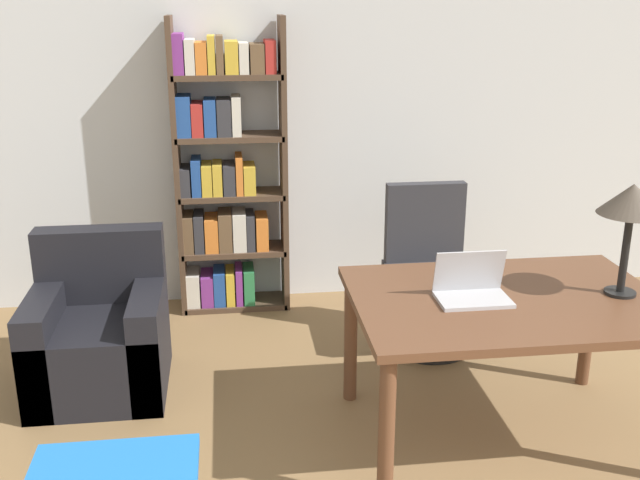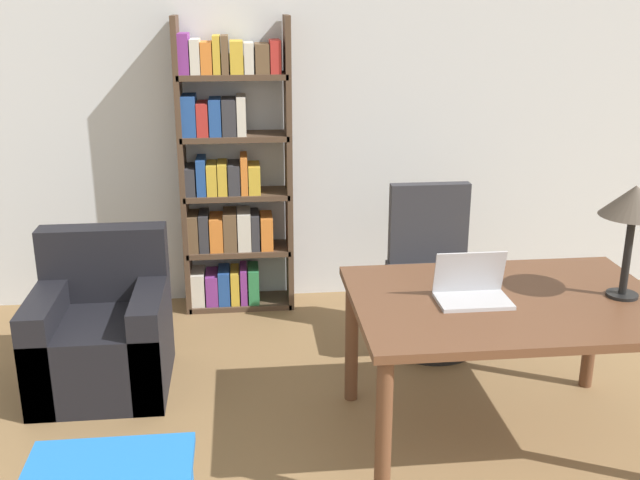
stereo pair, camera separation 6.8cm
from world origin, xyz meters
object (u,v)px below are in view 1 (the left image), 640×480
object	(u,v)px
armchair	(100,339)
office_chair	(429,272)
bookshelf	(224,177)
desk	(506,315)
table_lamp	(632,203)
laptop	(472,289)

from	to	relation	value
armchair	office_chair	bearing A→B (deg)	9.46
bookshelf	desk	bearing A→B (deg)	-54.39
desk	table_lamp	size ratio (longest dim) A/B	2.71
desk	laptop	size ratio (longest dim) A/B	4.37
desk	armchair	bearing A→B (deg)	159.31
desk	office_chair	size ratio (longest dim) A/B	1.46
laptop	bookshelf	distance (m)	2.12
table_lamp	bookshelf	bearing A→B (deg)	134.97
desk	laptop	xyz separation A→B (m)	(-0.18, -0.00, 0.14)
desk	office_chair	bearing A→B (deg)	93.84
table_lamp	desk	bearing A→B (deg)	177.09
office_chair	armchair	distance (m)	1.96
office_chair	bookshelf	bearing A→B (deg)	149.19
office_chair	armchair	xyz separation A→B (m)	(-1.93, -0.32, -0.17)
table_lamp	armchair	size ratio (longest dim) A/B	0.63
desk	armchair	xyz separation A→B (m)	(-2.00, 0.75, -0.36)
armchair	desk	bearing A→B (deg)	-20.69
desk	table_lamp	distance (m)	0.75
laptop	table_lamp	distance (m)	0.81
armchair	table_lamp	bearing A→B (deg)	-17.14
armchair	bookshelf	xyz separation A→B (m)	(0.71, 1.05, 0.63)
laptop	desk	bearing A→B (deg)	0.02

